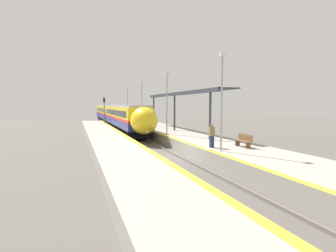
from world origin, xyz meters
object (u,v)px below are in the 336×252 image
object	(u,v)px
lamppost_farthest	(128,102)
lamppost_far	(142,101)
train	(115,114)
lamppost_mid	(167,99)
person_waiting	(212,135)
lamppost_near	(222,96)
platform_bench	(244,140)
railway_signal	(104,110)

from	to	relation	value
lamppost_farthest	lamppost_far	bearing A→B (deg)	-90.00
train	lamppost_farthest	bearing A→B (deg)	16.07
train	lamppost_far	size ratio (longest dim) A/B	7.09
train	lamppost_mid	world-z (taller)	lamppost_mid
train	person_waiting	xyz separation A→B (m)	(2.53, -29.05, -0.45)
person_waiting	lamppost_farthest	distance (m)	29.86
train	lamppost_farthest	world-z (taller)	lamppost_farthest
lamppost_near	lamppost_farthest	size ratio (longest dim) A/B	1.00
platform_bench	lamppost_near	bearing A→B (deg)	-159.30
train	person_waiting	distance (m)	29.17
railway_signal	lamppost_near	size ratio (longest dim) A/B	0.80
lamppost_mid	lamppost_farthest	world-z (taller)	same
lamppost_far	lamppost_farthest	distance (m)	10.39
railway_signal	lamppost_mid	world-z (taller)	lamppost_mid
platform_bench	person_waiting	distance (m)	2.30
lamppost_far	lamppost_farthest	size ratio (longest dim) A/B	1.00
platform_bench	lamppost_far	xyz separation A→B (m)	(-2.34, 19.90, 3.00)
platform_bench	person_waiting	bearing A→B (deg)	165.82
train	lamppost_far	xyz separation A→B (m)	(2.39, -9.70, 2.18)
person_waiting	lamppost_near	world-z (taller)	lamppost_near
railway_signal	lamppost_near	xyz separation A→B (m)	(4.39, -27.31, 1.38)
lamppost_near	person_waiting	bearing A→B (deg)	84.42
train	railway_signal	world-z (taller)	railway_signal
railway_signal	lamppost_far	distance (m)	7.98
person_waiting	lamppost_near	xyz separation A→B (m)	(-0.14, -1.44, 2.63)
lamppost_near	lamppost_mid	size ratio (longest dim) A/B	1.00
lamppost_mid	lamppost_far	bearing A→B (deg)	90.00
platform_bench	lamppost_farthest	xyz separation A→B (m)	(-2.34, 30.30, 3.00)
platform_bench	lamppost_far	world-z (taller)	lamppost_far
lamppost_far	lamppost_near	bearing A→B (deg)	-90.00
person_waiting	lamppost_mid	size ratio (longest dim) A/B	0.27
train	lamppost_mid	xyz separation A→B (m)	(2.39, -20.10, 2.18)
platform_bench	lamppost_mid	size ratio (longest dim) A/B	0.26
platform_bench	lamppost_mid	xyz separation A→B (m)	(-2.34, 9.51, 3.00)
platform_bench	lamppost_mid	distance (m)	10.24
lamppost_farthest	lamppost_mid	bearing A→B (deg)	-90.00
platform_bench	train	bearing A→B (deg)	99.08
lamppost_near	lamppost_mid	bearing A→B (deg)	90.00
train	platform_bench	size ratio (longest dim) A/B	26.89
platform_bench	lamppost_near	distance (m)	3.90
person_waiting	lamppost_far	size ratio (longest dim) A/B	0.27
person_waiting	railway_signal	distance (m)	26.29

